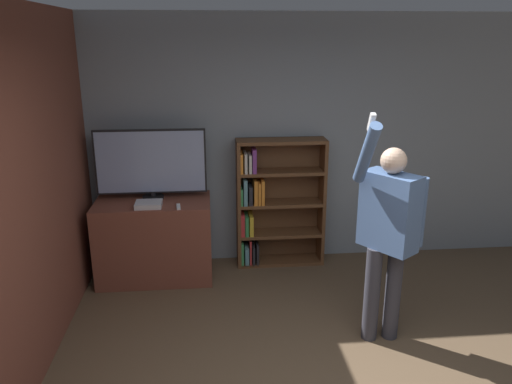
# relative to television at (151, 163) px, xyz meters

# --- Properties ---
(wall_back) EXTENTS (6.09, 0.06, 2.70)m
(wall_back) POSITION_rel_television_xyz_m (1.35, 0.32, 0.13)
(wall_back) COLOR gray
(wall_back) RESTS_ON ground_plane
(wall_side_brick) EXTENTS (0.06, 4.51, 2.70)m
(wall_side_brick) POSITION_rel_television_xyz_m (-0.72, -1.16, 0.13)
(wall_side_brick) COLOR brown
(wall_side_brick) RESTS_ON ground_plane
(tv_ledge) EXTENTS (1.17, 0.65, 0.84)m
(tv_ledge) POSITION_rel_television_xyz_m (0.00, -0.08, -0.80)
(tv_ledge) COLOR brown
(tv_ledge) RESTS_ON ground_plane
(television) EXTENTS (1.12, 0.22, 0.72)m
(television) POSITION_rel_television_xyz_m (0.00, 0.00, 0.00)
(television) COLOR black
(television) RESTS_ON tv_ledge
(game_console) EXTENTS (0.26, 0.21, 0.05)m
(game_console) POSITION_rel_television_xyz_m (-0.02, -0.26, -0.35)
(game_console) COLOR silver
(game_console) RESTS_ON tv_ledge
(remote_loose) EXTENTS (0.05, 0.14, 0.02)m
(remote_loose) POSITION_rel_television_xyz_m (0.28, -0.32, -0.37)
(remote_loose) COLOR white
(remote_loose) RESTS_ON tv_ledge
(bookshelf) EXTENTS (0.96, 0.28, 1.41)m
(bookshelf) POSITION_rel_television_xyz_m (1.27, 0.14, -0.53)
(bookshelf) COLOR brown
(bookshelf) RESTS_ON ground_plane
(person) EXTENTS (0.59, 0.56, 1.94)m
(person) POSITION_rel_television_xyz_m (1.99, -1.42, -0.22)
(person) COLOR #383842
(person) RESTS_ON ground_plane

